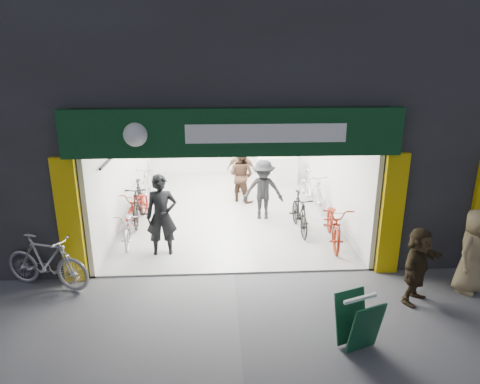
{
  "coord_description": "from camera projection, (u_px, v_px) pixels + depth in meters",
  "views": [
    {
      "loc": [
        -0.33,
        -8.08,
        4.46
      ],
      "look_at": [
        0.21,
        1.5,
        1.35
      ],
      "focal_mm": 32.0,
      "sensor_mm": 36.0,
      "label": 1
    }
  ],
  "objects": [
    {
      "name": "bike_left_midback",
      "position": [
        138.0,
        206.0,
        11.68
      ],
      "size": [
        0.86,
        1.89,
        0.96
      ],
      "primitive_type": "imported",
      "rotation": [
        0.0,
        0.0,
        -0.12
      ],
      "color": "maroon",
      "rests_on": "ground"
    },
    {
      "name": "building",
      "position": [
        257.0,
        59.0,
        12.52
      ],
      "size": [
        17.0,
        10.27,
        8.0
      ],
      "color": "#232326",
      "rests_on": "ground"
    },
    {
      "name": "customer_b",
      "position": [
        241.0,
        175.0,
        13.24
      ],
      "size": [
        1.06,
        1.01,
        1.72
      ],
      "primitive_type": "imported",
      "rotation": [
        0.0,
        0.0,
        2.54
      ],
      "color": "#3C271B",
      "rests_on": "ground"
    },
    {
      "name": "bike_left_midfront",
      "position": [
        138.0,
        203.0,
        11.68
      ],
      "size": [
        0.66,
        1.93,
        1.14
      ],
      "primitive_type": "imported",
      "rotation": [
        0.0,
        0.0,
        0.07
      ],
      "color": "black",
      "rests_on": "ground"
    },
    {
      "name": "bike_left_front",
      "position": [
        129.0,
        226.0,
        10.48
      ],
      "size": [
        0.7,
        1.66,
        0.85
      ],
      "primitive_type": "imported",
      "rotation": [
        0.0,
        0.0,
        0.09
      ],
      "color": "#A6A7AB",
      "rests_on": "ground"
    },
    {
      "name": "bike_right_front",
      "position": [
        300.0,
        213.0,
        11.09
      ],
      "size": [
        0.53,
        1.74,
        1.04
      ],
      "primitive_type": "imported",
      "rotation": [
        0.0,
        0.0,
        0.03
      ],
      "color": "black",
      "rests_on": "ground"
    },
    {
      "name": "pedestrian_far",
      "position": [
        417.0,
        266.0,
        7.87
      ],
      "size": [
        1.3,
        1.25,
        1.48
      ],
      "primitive_type": "imported",
      "rotation": [
        0.0,
        0.0,
        0.75
      ],
      "color": "#382B19",
      "rests_on": "ground"
    },
    {
      "name": "bike_left_back",
      "position": [
        148.0,
        182.0,
        13.42
      ],
      "size": [
        0.57,
        2.0,
        1.2
      ],
      "primitive_type": "imported",
      "rotation": [
        0.0,
        0.0,
        -0.0
      ],
      "color": "#B0B0B5",
      "rests_on": "ground"
    },
    {
      "name": "bike_right_mid",
      "position": [
        334.0,
        223.0,
        10.4
      ],
      "size": [
        0.97,
        2.1,
        1.06
      ],
      "primitive_type": "imported",
      "rotation": [
        0.0,
        0.0,
        -0.14
      ],
      "color": "maroon",
      "rests_on": "ground"
    },
    {
      "name": "customer_d",
      "position": [
        241.0,
        170.0,
        13.94
      ],
      "size": [
        1.06,
        0.74,
        1.67
      ],
      "primitive_type": "imported",
      "rotation": [
        0.0,
        0.0,
        2.77
      ],
      "color": "#7F634A",
      "rests_on": "ground"
    },
    {
      "name": "sandwich_board",
      "position": [
        358.0,
        321.0,
        6.67
      ],
      "size": [
        0.73,
        0.74,
        0.87
      ],
      "rotation": [
        0.0,
        0.0,
        0.35
      ],
      "color": "#0F3E24",
      "rests_on": "ground"
    },
    {
      "name": "pedestrian_near",
      "position": [
        473.0,
        251.0,
        8.21
      ],
      "size": [
        0.98,
        0.91,
        1.69
      ],
      "primitive_type": "imported",
      "rotation": [
        0.0,
        0.0,
        0.59
      ],
      "color": "#917B54",
      "rests_on": "ground"
    },
    {
      "name": "parked_bike",
      "position": [
        46.0,
        261.0,
        8.41
      ],
      "size": [
        1.94,
        1.1,
        1.13
      ],
      "primitive_type": "imported",
      "rotation": [
        0.0,
        0.0,
        1.24
      ],
      "color": "#ABAAAF",
      "rests_on": "ground"
    },
    {
      "name": "customer_c",
      "position": [
        263.0,
        191.0,
        11.79
      ],
      "size": [
        1.15,
        0.71,
        1.72
      ],
      "primitive_type": "imported",
      "rotation": [
        0.0,
        0.0,
        -0.07
      ],
      "color": "black",
      "rests_on": "ground"
    },
    {
      "name": "customer_a",
      "position": [
        162.0,
        216.0,
        9.65
      ],
      "size": [
        0.74,
        0.52,
        1.92
      ],
      "primitive_type": "imported",
      "rotation": [
        0.0,
        0.0,
        0.09
      ],
      "color": "black",
      "rests_on": "ground"
    },
    {
      "name": "ground",
      "position": [
        234.0,
        274.0,
        9.06
      ],
      "size": [
        60.0,
        60.0,
        0.0
      ],
      "primitive_type": "plane",
      "color": "#56565B",
      "rests_on": "ground"
    },
    {
      "name": "bike_right_back",
      "position": [
        312.0,
        190.0,
        12.75
      ],
      "size": [
        0.92,
        2.0,
        1.16
      ],
      "primitive_type": "imported",
      "rotation": [
        0.0,
        0.0,
        0.2
      ],
      "color": "silver",
      "rests_on": "ground"
    }
  ]
}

